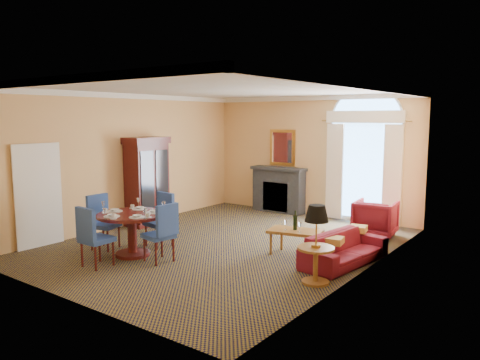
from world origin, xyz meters
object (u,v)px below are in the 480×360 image
Objects in this scene: coffee_table at (295,232)px; side_table at (316,234)px; armoire at (147,183)px; dining_table at (132,224)px; sofa at (344,249)px; armchair at (375,218)px.

coffee_table is 0.88× the size of side_table.
armoire is at bearing 166.18° from side_table.
side_table is at bearing 11.64° from dining_table.
armoire is 4.35m from coffee_table.
side_table is at bearing -169.51° from sofa.
armchair reaches higher than sofa.
coffee_table reaches higher than sofa.
side_table is (1.01, -1.11, 0.33)m from coffee_table.
armoire is 5.33m from sofa.
coffee_table is at bearing 132.37° from side_table.
coffee_table is (4.31, -0.20, -0.57)m from armoire.
armchair is at bearing 14.88° from sofa.
armchair is 2.46m from coffee_table.
side_table is (3.53, 0.73, 0.19)m from dining_table.
dining_table is 1.47× the size of armchair.
side_table reaches higher than sofa.
coffee_table is (2.52, 1.83, -0.14)m from dining_table.
dining_table is 3.12m from coffee_table.
armchair is at bearing 95.17° from side_table.
dining_table is at bearing -168.36° from side_table.
dining_table reaches higher than coffee_table.
sofa is at bearing 92.33° from side_table.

